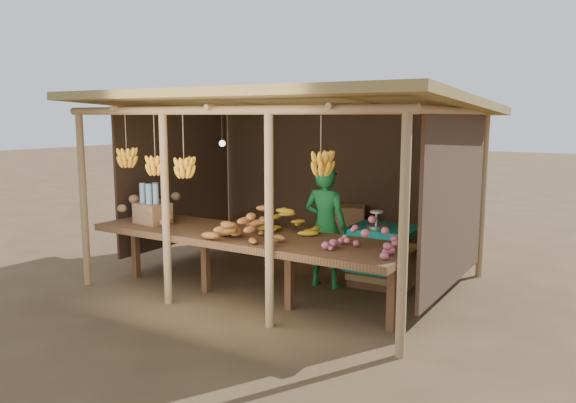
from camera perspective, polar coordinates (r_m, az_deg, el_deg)
The scene contains 13 objects.
ground at distance 7.46m, azimuth -0.00°, elevation -7.99°, with size 60.00×60.00×0.00m, color brown.
stall_structure at distance 7.10m, azimuth -0.34°, elevation 6.84°, with size 4.70×3.50×2.43m.
counter at distance 6.51m, azimuth -4.39°, elevation -3.78°, with size 3.90×1.05×0.80m.
potato_heap at distance 7.52m, azimuth -13.57°, elevation -0.41°, with size 1.11×0.67×0.37m, color #906E4A, non-canonical shape.
sweet_potato_heap at distance 6.11m, azimuth -3.53°, elevation -2.31°, with size 0.90×0.54×0.35m, color #A15E29, non-canonical shape.
onion_heap at distance 5.58m, azimuth 7.56°, elevation -3.43°, with size 0.78×0.47×0.35m, color #C25E6B, non-canonical shape.
banana_pile at distance 6.52m, azimuth 0.30°, elevation -1.64°, with size 0.59×0.36×0.35m, color gold, non-canonical shape.
tomato_basin at distance 7.98m, azimuth -13.97°, elevation -0.56°, with size 0.44×0.44×0.23m.
bottle_box at distance 7.27m, azimuth -13.61°, elevation -0.63°, with size 0.44×0.37×0.51m.
vendor at distance 7.04m, azimuth 3.84°, elevation -2.54°, with size 0.56×0.37×1.55m, color #1B7A34.
tarp_crate at distance 7.27m, azimuth 9.64°, elevation -5.27°, with size 0.85×0.74×0.98m.
carton_stack at distance 8.35m, azimuth 4.77°, elevation -3.62°, with size 1.19×0.55×0.83m.
burlap_sacks at distance 8.86m, azimuth -3.69°, elevation -3.40°, with size 0.94×0.49×0.67m.
Camera 1 is at (3.74, -6.09, 2.14)m, focal length 35.00 mm.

